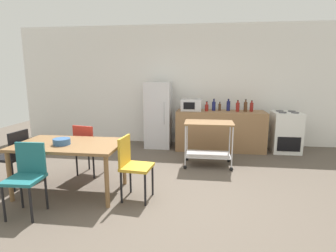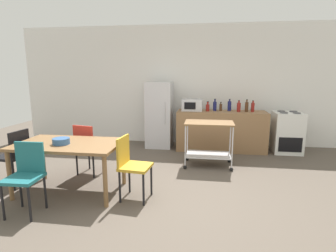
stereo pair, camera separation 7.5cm
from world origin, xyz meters
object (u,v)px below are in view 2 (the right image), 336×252
Objects in this scene: chair_red at (88,146)px; bottle_soy_sauce at (239,107)px; refrigerator at (159,115)px; microwave at (192,105)px; bottle_hot_sauce at (221,107)px; bottle_sparkling_water at (229,106)px; kitchen_cart at (209,137)px; stove_oven at (287,132)px; chair_mustard at (131,163)px; chair_black at (15,154)px; bottle_vinegar at (253,107)px; dining_table at (69,148)px; fruit_bowl at (61,141)px; bottle_olive_oil at (215,106)px; bottle_sesame_oil at (208,107)px; bottle_wine at (247,107)px; chair_teal at (26,173)px.

bottle_soy_sauce is (2.71, 1.91, 0.49)m from chair_red.
refrigerator reaches higher than microwave.
bottle_sparkling_water is at bearing 1.46° from bottle_hot_sauce.
kitchen_cart is (1.17, -1.27, -0.20)m from refrigerator.
stove_oven is at bearing 0.01° from microwave.
kitchen_cart is (1.07, 1.55, 0.05)m from chair_mustard.
chair_mustard is 4.36× the size of bottle_hot_sauce.
bottle_soy_sauce is at bearing 131.56° from chair_black.
bottle_soy_sauce is at bearing -26.53° from chair_mustard.
bottle_vinegar is at bearing -7.12° from bottle_sparkling_water.
fruit_bowl is at bearing -127.04° from dining_table.
chair_black is 3.25× the size of bottle_olive_oil.
bottle_olive_oil is at bearing 51.42° from dining_table.
bottle_sesame_oil is at bearing -151.69° from bottle_olive_oil.
bottle_wine is (2.85, 2.64, 0.34)m from dining_table.
microwave reaches higher than bottle_sesame_oil.
chair_mustard is 3.27× the size of bottle_sparkling_water.
dining_table is at bearing -127.32° from bottle_sesame_oil.
microwave is at bearing -179.43° from bottle_vinegar.
bottle_hot_sauce is (-1.47, 0.07, 0.53)m from stove_oven.
bottle_sparkling_water reaches higher than stove_oven.
bottle_wine is (1.22, -0.01, -0.02)m from microwave.
chair_mustard is 1.06m from fruit_bowl.
chair_mustard is 0.98× the size of kitchen_cart.
bottle_wine is at bearing 44.43° from chair_teal.
fruit_bowl is (-3.82, -2.73, 0.34)m from stove_oven.
bottle_vinegar reaches higher than dining_table.
chair_teal is 4.36m from bottle_sparkling_water.
chair_teal is 4.65m from bottle_vinegar.
bottle_vinegar is at bearing -134.89° from chair_red.
bottle_soy_sauce is (1.04, -0.04, -0.02)m from microwave.
bottle_soy_sauce is at bearing -132.69° from chair_red.
bottle_vinegar is at bearing 179.02° from stove_oven.
chair_black and chair_mustard have the same top height.
bottle_hot_sauce is 3.66m from fruit_bowl.
bottle_sesame_oil reaches higher than stove_oven.
chair_red is at bearing -141.13° from bottle_sparkling_water.
chair_red is at bearing -137.54° from bottle_olive_oil.
bottle_soy_sauce is at bearing 45.83° from chair_teal.
chair_red is 3.44× the size of bottle_soy_sauce.
refrigerator reaches higher than bottle_sparkling_water.
chair_mustard reaches higher than kitchen_cart.
chair_teal is at bearing -125.58° from bottle_olive_oil.
dining_table is 1.63× the size of stove_oven.
kitchen_cart is at bearing -28.61° from chair_mustard.
bottle_hot_sauce reaches higher than chair_mustard.
chair_black is 0.94m from fruit_bowl.
chair_red reaches higher than fruit_bowl.
bottle_wine is at bearing 130.61° from chair_black.
bottle_vinegar is (3.23, 3.31, 0.49)m from chair_teal.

